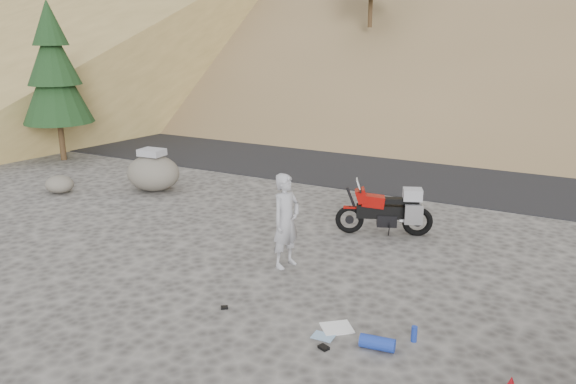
% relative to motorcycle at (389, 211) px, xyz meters
% --- Properties ---
extents(ground, '(140.00, 140.00, 0.00)m').
position_rel_motorcycle_xyz_m(ground, '(-0.65, -2.77, -0.51)').
color(ground, '#403D3B').
rests_on(ground, ground).
extents(road, '(120.00, 7.00, 0.05)m').
position_rel_motorcycle_xyz_m(road, '(-0.65, 6.23, -0.51)').
color(road, black).
rests_on(road, ground).
extents(conifer_verge, '(2.20, 2.20, 5.04)m').
position_rel_motorcycle_xyz_m(conifer_verge, '(-11.65, 1.73, 2.38)').
color(conifer_verge, '#362413').
rests_on(conifer_verge, ground).
extents(motorcycle, '(1.92, 1.02, 1.20)m').
position_rel_motorcycle_xyz_m(motorcycle, '(0.00, 0.00, 0.00)').
color(motorcycle, black).
rests_on(motorcycle, ground).
extents(man, '(0.55, 0.71, 1.73)m').
position_rel_motorcycle_xyz_m(man, '(-1.12, -2.43, -0.51)').
color(man, '#99999F').
rests_on(man, ground).
extents(boulder, '(1.62, 1.43, 1.12)m').
position_rel_motorcycle_xyz_m(boulder, '(-6.58, 0.30, -0.02)').
color(boulder, '#605C52').
rests_on(boulder, ground).
extents(small_rock, '(0.90, 0.85, 0.46)m').
position_rel_motorcycle_xyz_m(small_rock, '(-8.61, -1.04, -0.29)').
color(small_rock, '#605C52').
rests_on(small_rock, ground).
extents(gear_white_cloth, '(0.58, 0.57, 0.01)m').
position_rel_motorcycle_xyz_m(gear_white_cloth, '(0.58, -4.05, -0.51)').
color(gear_white_cloth, white).
rests_on(gear_white_cloth, ground).
extents(gear_blue_mat, '(0.49, 0.25, 0.19)m').
position_rel_motorcycle_xyz_m(gear_blue_mat, '(1.27, -4.31, -0.42)').
color(gear_blue_mat, '#1A359C').
rests_on(gear_blue_mat, ground).
extents(gear_bottle, '(0.11, 0.11, 0.23)m').
position_rel_motorcycle_xyz_m(gear_bottle, '(1.65, -3.88, -0.40)').
color(gear_bottle, '#1A359C').
rests_on(gear_bottle, ground).
extents(gear_funnel, '(0.19, 0.19, 0.19)m').
position_rel_motorcycle_xyz_m(gear_funnel, '(2.98, -4.42, -0.42)').
color(gear_funnel, '#B20B15').
rests_on(gear_funnel, ground).
extents(gear_glove_a, '(0.17, 0.15, 0.04)m').
position_rel_motorcycle_xyz_m(gear_glove_a, '(0.63, -4.64, -0.49)').
color(gear_glove_a, black).
rests_on(gear_glove_a, ground).
extents(gear_glove_b, '(0.13, 0.13, 0.04)m').
position_rel_motorcycle_xyz_m(gear_glove_b, '(-1.19, -4.32, -0.50)').
color(gear_glove_b, black).
rests_on(gear_glove_b, ground).
extents(gear_blue_cloth, '(0.31, 0.23, 0.01)m').
position_rel_motorcycle_xyz_m(gear_blue_cloth, '(0.50, -4.36, -0.51)').
color(gear_blue_cloth, '#82A7CA').
rests_on(gear_blue_cloth, ground).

